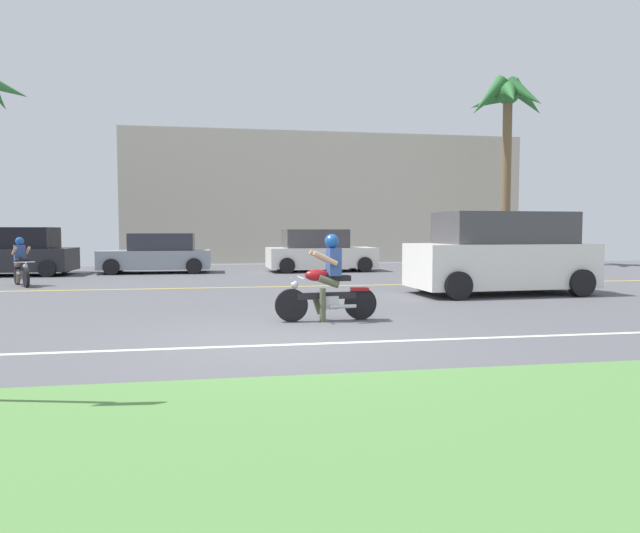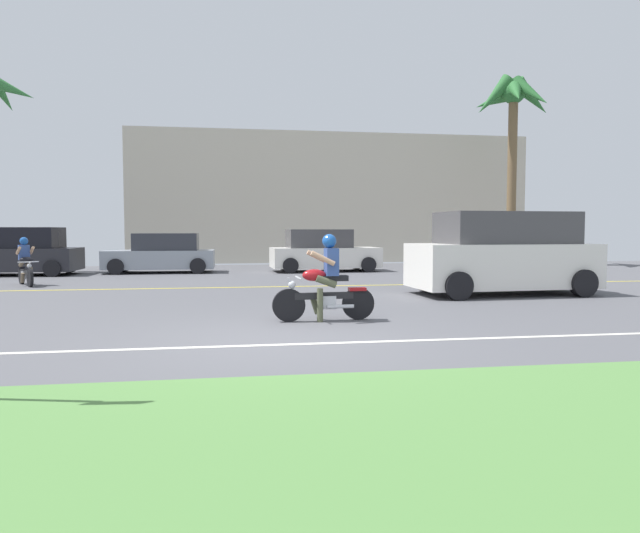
# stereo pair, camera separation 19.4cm
# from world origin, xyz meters

# --- Properties ---
(ground) EXTENTS (56.00, 30.00, 0.04)m
(ground) POSITION_xyz_m (0.00, 3.00, -0.02)
(ground) COLOR #545459
(grass_median) EXTENTS (56.00, 3.80, 0.06)m
(grass_median) POSITION_xyz_m (0.00, -4.10, 0.03)
(grass_median) COLOR #548442
(grass_median) RESTS_ON ground
(lane_line_near) EXTENTS (50.40, 0.12, 0.01)m
(lane_line_near) POSITION_xyz_m (0.00, -0.32, 0.00)
(lane_line_near) COLOR silver
(lane_line_near) RESTS_ON ground
(lane_line_far) EXTENTS (50.40, 0.12, 0.01)m
(lane_line_far) POSITION_xyz_m (0.00, 7.70, 0.00)
(lane_line_far) COLOR yellow
(lane_line_far) RESTS_ON ground
(motorcyclist) EXTENTS (1.77, 0.58, 1.48)m
(motorcyclist) POSITION_xyz_m (0.87, 1.65, 0.63)
(motorcyclist) COLOR black
(motorcyclist) RESTS_ON ground
(suv_nearby) EXTENTS (4.58, 2.24, 1.98)m
(suv_nearby) POSITION_xyz_m (5.81, 5.02, 0.96)
(suv_nearby) COLOR white
(suv_nearby) RESTS_ON ground
(parked_car_0) EXTENTS (4.01, 2.15, 1.64)m
(parked_car_0) POSITION_xyz_m (-7.78, 13.22, 0.76)
(parked_car_0) COLOR #232328
(parked_car_0) RESTS_ON ground
(parked_car_1) EXTENTS (3.89, 1.86, 1.43)m
(parked_car_1) POSITION_xyz_m (-3.10, 13.63, 0.67)
(parked_car_1) COLOR #8C939E
(parked_car_1) RESTS_ON ground
(parked_car_2) EXTENTS (4.08, 2.00, 1.57)m
(parked_car_2) POSITION_xyz_m (2.80, 13.37, 0.73)
(parked_car_2) COLOR white
(parked_car_2) RESTS_ON ground
(palm_tree_0) EXTENTS (3.70, 3.72, 8.33)m
(palm_tree_0) POSITION_xyz_m (11.72, 16.13, 6.87)
(palm_tree_0) COLOR brown
(palm_tree_0) RESTS_ON ground
(motorcyclist_distant) EXTENTS (0.85, 1.45, 1.35)m
(motorcyclist_distant) POSITION_xyz_m (-6.32, 9.18, 0.57)
(motorcyclist_distant) COLOR black
(motorcyclist_distant) RESTS_ON ground
(building_far) EXTENTS (19.21, 4.00, 6.16)m
(building_far) POSITION_xyz_m (4.32, 21.00, 3.08)
(building_far) COLOR beige
(building_far) RESTS_ON ground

